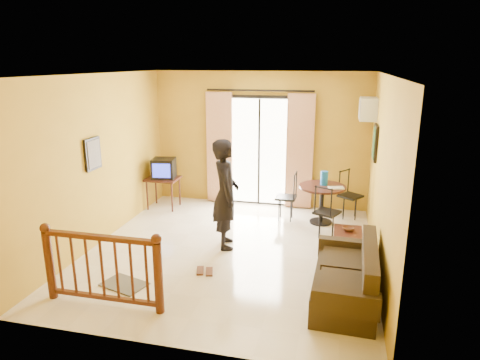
% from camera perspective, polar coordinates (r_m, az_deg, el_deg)
% --- Properties ---
extents(ground, '(5.00, 5.00, 0.00)m').
position_cam_1_polar(ground, '(7.06, -1.31, -9.44)').
color(ground, beige).
rests_on(ground, ground).
extents(room_shell, '(5.00, 5.00, 5.00)m').
position_cam_1_polar(room_shell, '(6.53, -1.40, 4.24)').
color(room_shell, white).
rests_on(room_shell, ground).
extents(balcony_door, '(2.25, 0.14, 2.46)m').
position_cam_1_polar(balcony_door, '(8.96, 2.56, 3.97)').
color(balcony_door, black).
rests_on(balcony_door, ground).
extents(tv_table, '(0.65, 0.54, 0.65)m').
position_cam_1_polar(tv_table, '(9.04, -10.22, -0.18)').
color(tv_table, black).
rests_on(tv_table, ground).
extents(television, '(0.51, 0.48, 0.41)m').
position_cam_1_polar(television, '(8.95, -10.13, 1.54)').
color(television, black).
rests_on(television, tv_table).
extents(picture_left, '(0.05, 0.42, 0.52)m').
position_cam_1_polar(picture_left, '(7.26, -19.02, 3.31)').
color(picture_left, black).
rests_on(picture_left, room_shell).
extents(dining_table, '(0.88, 0.88, 0.73)m').
position_cam_1_polar(dining_table, '(8.19, 10.89, -1.81)').
color(dining_table, black).
rests_on(dining_table, ground).
extents(water_jug, '(0.14, 0.14, 0.27)m').
position_cam_1_polar(water_jug, '(8.18, 11.17, 0.25)').
color(water_jug, blue).
rests_on(water_jug, dining_table).
extents(serving_tray, '(0.31, 0.24, 0.02)m').
position_cam_1_polar(serving_tray, '(8.04, 12.69, -1.02)').
color(serving_tray, beige).
rests_on(serving_tray, dining_table).
extents(dining_chairs, '(1.70, 1.61, 0.95)m').
position_cam_1_polar(dining_chairs, '(8.30, 10.59, -5.80)').
color(dining_chairs, black).
rests_on(dining_chairs, ground).
extents(air_conditioner, '(0.31, 0.60, 0.40)m').
position_cam_1_polar(air_conditioner, '(8.20, 16.68, 9.08)').
color(air_conditioner, silver).
rests_on(air_conditioner, room_shell).
extents(botanical_print, '(0.05, 0.50, 0.60)m').
position_cam_1_polar(botanical_print, '(7.63, 17.56, 4.77)').
color(botanical_print, black).
rests_on(botanical_print, room_shell).
extents(coffee_table, '(0.44, 0.80, 0.36)m').
position_cam_1_polar(coffee_table, '(7.06, 14.16, -7.85)').
color(coffee_table, black).
rests_on(coffee_table, ground).
extents(bowl, '(0.23, 0.23, 0.06)m').
position_cam_1_polar(bowl, '(7.12, 14.24, -6.35)').
color(bowl, '#502C1B').
rests_on(bowl, coffee_table).
extents(sofa, '(0.80, 1.65, 0.78)m').
position_cam_1_polar(sofa, '(5.76, 14.31, -12.83)').
color(sofa, black).
rests_on(sofa, ground).
extents(standing_person, '(0.62, 0.76, 1.81)m').
position_cam_1_polar(standing_person, '(6.94, -1.94, -1.89)').
color(standing_person, black).
rests_on(standing_person, ground).
extents(stair_balustrade, '(1.63, 0.13, 1.04)m').
position_cam_1_polar(stair_balustrade, '(5.66, -17.97, -10.61)').
color(stair_balustrade, '#471E0F').
rests_on(stair_balustrade, ground).
extents(doormat, '(0.69, 0.56, 0.02)m').
position_cam_1_polar(doormat, '(6.29, -15.19, -13.27)').
color(doormat, '#535042').
rests_on(doormat, ground).
extents(sandals, '(0.31, 0.27, 0.03)m').
position_cam_1_polar(sandals, '(6.43, -4.73, -12.01)').
color(sandals, '#502C1B').
rests_on(sandals, ground).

